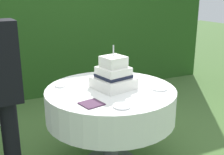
# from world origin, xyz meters

# --- Properties ---
(foliage_hedge) EXTENTS (5.44, 0.50, 2.39)m
(foliage_hedge) POSITION_xyz_m (0.00, 2.28, 1.20)
(foliage_hedge) COLOR #234C19
(foliage_hedge) RESTS_ON ground_plane
(cake_table) EXTENTS (1.15, 1.15, 0.75)m
(cake_table) POSITION_xyz_m (0.00, 0.00, 0.61)
(cake_table) COLOR #4C4C51
(cake_table) RESTS_ON ground_plane
(wedding_cake) EXTENTS (0.37, 0.37, 0.38)m
(wedding_cake) POSITION_xyz_m (0.04, 0.02, 0.86)
(wedding_cake) COLOR white
(wedding_cake) RESTS_ON cake_table
(serving_plate_near) EXTENTS (0.14, 0.14, 0.01)m
(serving_plate_near) POSITION_xyz_m (-0.09, -0.41, 0.76)
(serving_plate_near) COLOR white
(serving_plate_near) RESTS_ON cake_table
(serving_plate_far) EXTENTS (0.15, 0.15, 0.01)m
(serving_plate_far) POSITION_xyz_m (0.38, -0.19, 0.76)
(serving_plate_far) COLOR white
(serving_plate_far) RESTS_ON cake_table
(serving_plate_left) EXTENTS (0.10, 0.10, 0.01)m
(serving_plate_left) POSITION_xyz_m (-0.38, 0.25, 0.76)
(serving_plate_left) COLOR white
(serving_plate_left) RESTS_ON cake_table
(napkin_stack) EXTENTS (0.19, 0.19, 0.01)m
(napkin_stack) POSITION_xyz_m (-0.28, -0.26, 0.75)
(napkin_stack) COLOR #4C2D47
(napkin_stack) RESTS_ON cake_table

